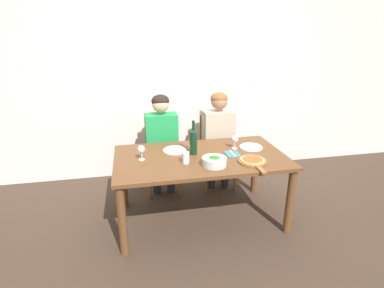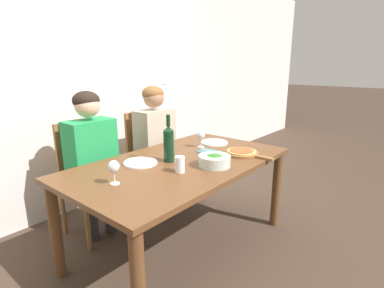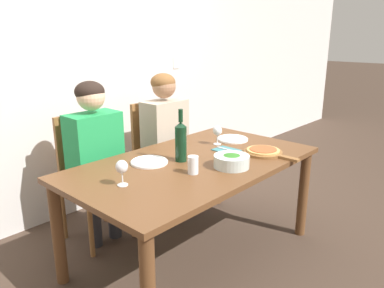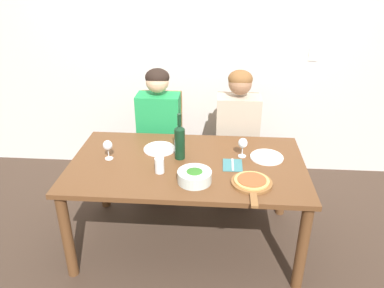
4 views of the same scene
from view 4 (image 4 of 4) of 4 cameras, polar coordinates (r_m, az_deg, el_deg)
ground_plane at (r=3.16m, az=-0.66°, el=-14.37°), size 40.00×40.00×0.00m
back_wall at (r=3.75m, az=0.96°, el=15.34°), size 10.00×0.06×2.70m
dining_table at (r=2.79m, az=-0.73°, el=-4.51°), size 1.72×0.97×0.72m
chair_left at (r=3.58m, az=-4.67°, el=0.63°), size 0.42×0.42×0.97m
chair_right at (r=3.55m, az=6.74°, el=0.26°), size 0.42×0.42×0.97m
person_woman at (r=3.39m, az=-5.10°, el=3.26°), size 0.47×0.51×1.23m
person_man at (r=3.35m, az=7.00°, el=2.89°), size 0.47×0.51×1.23m
wine_bottle at (r=2.75m, az=-1.89°, el=0.46°), size 0.08×0.08×0.36m
broccoli_bowl at (r=2.50m, az=0.39°, el=-4.95°), size 0.23×0.23×0.09m
dinner_plate_left at (r=2.94m, az=-4.98°, el=-0.71°), size 0.25×0.25×0.02m
dinner_plate_right at (r=2.86m, az=11.31°, el=-1.94°), size 0.25×0.25×0.02m
pizza_on_board at (r=2.51m, az=9.10°, el=-5.82°), size 0.27×0.41×0.04m
wine_glass_left at (r=2.82m, az=-12.72°, el=-0.34°), size 0.07×0.07×0.15m
wine_glass_right at (r=2.81m, az=7.74°, el=0.00°), size 0.07×0.07×0.15m
water_tumbler at (r=2.61m, az=-4.98°, el=-3.26°), size 0.07×0.07×0.11m
fork_on_napkin at (r=2.72m, az=6.20°, el=-3.22°), size 0.14×0.18×0.01m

